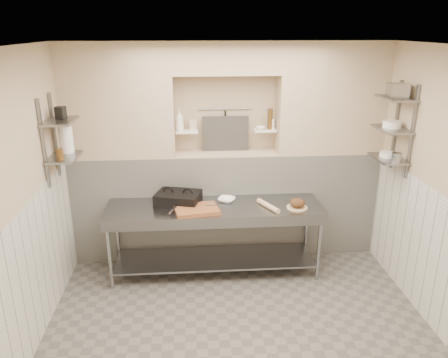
{
  "coord_description": "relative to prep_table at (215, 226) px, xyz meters",
  "views": [
    {
      "loc": [
        -0.44,
        -3.67,
        2.95
      ],
      "look_at": [
        -0.09,
        0.9,
        1.35
      ],
      "focal_mm": 35.0,
      "sensor_mm": 36.0,
      "label": 1
    }
  ],
  "objects": [
    {
      "name": "cutting_board",
      "position": [
        -0.22,
        -0.13,
        0.28
      ],
      "size": [
        0.56,
        0.43,
        0.05
      ],
      "primitive_type": "cube",
      "rotation": [
        0.0,
        0.0,
        0.18
      ],
      "color": "brown",
      "rests_on": "prep_table"
    },
    {
      "name": "bread_loaf",
      "position": [
        0.98,
        -0.12,
        0.33
      ],
      "size": [
        0.18,
        0.18,
        0.11
      ],
      "primitive_type": "ellipsoid",
      "color": "#4C2D19",
      "rests_on": "bread_board"
    },
    {
      "name": "splash_panel",
      "position": [
        0.19,
        0.67,
        1.0
      ],
      "size": [
        0.6,
        0.08,
        0.45
      ],
      "primitive_type": "cube",
      "rotation": [
        -0.14,
        0.0,
        0.0
      ],
      "color": "#383330",
      "rests_on": "alcove_sill"
    },
    {
      "name": "wall_left",
      "position": [
        -1.86,
        -1.18,
        0.76
      ],
      "size": [
        0.1,
        3.9,
        2.8
      ],
      "primitive_type": "cube",
      "color": "tan",
      "rests_on": "ground"
    },
    {
      "name": "wall_shelf_right_lower",
      "position": [
        2.03,
        -0.13,
        0.86
      ],
      "size": [
        0.3,
        0.5,
        0.02
      ],
      "primitive_type": "cube",
      "color": "slate",
      "rests_on": "wall_right"
    },
    {
      "name": "jar_left",
      "position": [
        -1.65,
        -0.28,
        1.03
      ],
      "size": [
        0.08,
        0.08,
        0.12
      ],
      "primitive_type": "cylinder",
      "color": "#4A2E10",
      "rests_on": "wall_shelf_left_lower"
    },
    {
      "name": "wall_shelf_right_upper",
      "position": [
        2.03,
        -0.13,
        1.56
      ],
      "size": [
        0.3,
        0.5,
        0.03
      ],
      "primitive_type": "cube",
      "color": "slate",
      "rests_on": "wall_right"
    },
    {
      "name": "mixing_bowl",
      "position": [
        0.16,
        0.15,
        0.28
      ],
      "size": [
        0.27,
        0.27,
        0.05
      ],
      "primitive_type": "imported",
      "rotation": [
        0.0,
        0.0,
        -0.42
      ],
      "color": "white",
      "rests_on": "prep_table"
    },
    {
      "name": "jar_alcove",
      "position": [
        -0.23,
        0.62,
        1.14
      ],
      "size": [
        0.09,
        0.09,
        0.13
      ],
      "primitive_type": "cube",
      "color": "tan",
      "rests_on": "alcove_shelf_left"
    },
    {
      "name": "prep_table",
      "position": [
        0.0,
        0.0,
        0.0
      ],
      "size": [
        2.6,
        0.7,
        0.9
      ],
      "color": "gray",
      "rests_on": "floor"
    },
    {
      "name": "wainscot_left",
      "position": [
        -1.8,
        -1.18,
        0.06
      ],
      "size": [
        0.02,
        3.9,
        1.4
      ],
      "primitive_type": "cube",
      "color": "silver",
      "rests_on": "floor"
    },
    {
      "name": "condiment_c",
      "position": [
        0.77,
        0.58,
        1.13
      ],
      "size": [
        0.08,
        0.08,
        0.13
      ],
      "primitive_type": "cylinder",
      "color": "white",
      "rests_on": "alcove_shelf_right"
    },
    {
      "name": "backwall_pillar_left",
      "position": [
        -1.14,
        0.57,
        1.46
      ],
      "size": [
        1.35,
        0.4,
        1.4
      ],
      "primitive_type": "cube",
      "color": "tan",
      "rests_on": "backwall_lower"
    },
    {
      "name": "condiment_b",
      "position": [
        0.74,
        0.57,
        1.2
      ],
      "size": [
        0.07,
        0.07,
        0.26
      ],
      "primitive_type": "cylinder",
      "color": "#4A2E10",
      "rests_on": "alcove_shelf_right"
    },
    {
      "name": "utensil_rail",
      "position": [
        0.19,
        0.74,
        1.31
      ],
      "size": [
        0.7,
        0.02,
        0.02
      ],
      "primitive_type": "cylinder",
      "rotation": [
        0.0,
        1.57,
        0.0
      ],
      "color": "gray",
      "rests_on": "wall_back"
    },
    {
      "name": "backwall_pillar_right",
      "position": [
        1.51,
        0.57,
        1.46
      ],
      "size": [
        1.35,
        0.4,
        1.4
      ],
      "primitive_type": "cube",
      "color": "tan",
      "rests_on": "backwall_lower"
    },
    {
      "name": "backwall_lower",
      "position": [
        0.19,
        0.57,
        0.06
      ],
      "size": [
        4.0,
        0.4,
        1.4
      ],
      "primitive_type": "cube",
      "color": "silver",
      "rests_on": "floor"
    },
    {
      "name": "shelf_rail_left_a",
      "position": [
        -1.79,
        0.07,
        1.16
      ],
      "size": [
        0.03,
        0.03,
        0.95
      ],
      "primitive_type": "cube",
      "color": "slate",
      "rests_on": "wall_left"
    },
    {
      "name": "bowl_right",
      "position": [
        2.03,
        -0.1,
        0.9
      ],
      "size": [
        0.18,
        0.18,
        0.05
      ],
      "primitive_type": "cylinder",
      "color": "white",
      "rests_on": "wall_shelf_right_lower"
    },
    {
      "name": "wall_shelf_left_lower",
      "position": [
        -1.65,
        -0.13,
        0.96
      ],
      "size": [
        0.3,
        0.5,
        0.02
      ],
      "primitive_type": "cube",
      "color": "slate",
      "rests_on": "wall_left"
    },
    {
      "name": "alcove_sill",
      "position": [
        0.19,
        0.57,
        0.77
      ],
      "size": [
        1.3,
        0.4,
        0.02
      ],
      "primitive_type": "cube",
      "color": "tan",
      "rests_on": "backwall_lower"
    },
    {
      "name": "wall_shelf_left_upper",
      "position": [
        -1.65,
        -0.13,
        1.36
      ],
      "size": [
        0.3,
        0.5,
        0.03
      ],
      "primitive_type": "cube",
      "color": "slate",
      "rests_on": "wall_left"
    },
    {
      "name": "bottle_soap",
      "position": [
        -0.4,
        0.56,
        1.2
      ],
      "size": [
        0.14,
        0.14,
        0.27
      ],
      "primitive_type": "imported",
      "rotation": [
        0.0,
        0.0,
        -0.4
      ],
      "color": "white",
      "rests_on": "alcove_shelf_left"
    },
    {
      "name": "alcove_shelf_left",
      "position": [
        -0.31,
        0.57,
        1.06
      ],
      "size": [
        0.28,
        0.16,
        0.02
      ],
      "primitive_type": "cube",
      "color": "white",
      "rests_on": "backwall_lower"
    },
    {
      "name": "box_left_upper",
      "position": [
        -1.65,
        -0.07,
        1.44
      ],
      "size": [
        0.11,
        0.11,
        0.13
      ],
      "primitive_type": "cube",
      "rotation": [
        0.0,
        0.0,
        -0.24
      ],
      "color": "black",
      "rests_on": "wall_shelf_left_upper"
    },
    {
      "name": "jug_left",
      "position": [
        -1.65,
        0.01,
        1.12
      ],
      "size": [
        0.15,
        0.15,
        0.3
      ],
      "primitive_type": "cylinder",
      "color": "white",
      "rests_on": "wall_shelf_left_lower"
    },
    {
      "name": "shelf_rail_right_a",
      "position": [
        2.16,
        0.07,
        1.21
      ],
      "size": [
        0.03,
        0.03,
        1.05
      ],
      "primitive_type": "cube",
      "color": "slate",
      "rests_on": "wall_right"
    },
    {
      "name": "bowl_right_mid",
      "position": [
        2.03,
        -0.11,
        1.26
      ],
      "size": [
        0.21,
        0.21,
        0.08
      ],
      "primitive_type": "cylinder",
      "color": "white",
      "rests_on": "wall_shelf_right_mid"
    },
    {
      "name": "wall_back",
      "position": [
        0.19,
        0.82,
        0.76
      ],
      "size": [
        4.0,
        0.1,
        2.8
      ],
      "primitive_type": "cube",
      "color": "tan",
      "rests_on": "ground"
    },
    {
      "name": "basket_right",
      "position": [
        2.03,
        -0.15,
        1.64
      ],
      "size": [
        0.22,
        0.25,
        0.15
      ],
      "primitive_type": "cube",
      "rotation": [
        0.0,
        0.0,
        -0.11
      ],
      "color": "gray",
      "rests_on": "wall_shelf_right_upper"
    },
    {
      "name": "shelf_rail_right_b",
      "position": [
        2.16,
        -0.33,
        1.21
      ],
      "size": [
        0.03,
        0.03,
        1.05
      ],
      "primitive_type": "cube",
      "color": "slate",
      "rests_on": "wall_right"
    },
    {
      "name": "canister_right",
      "position": [
        2.03,
        -0.33,
        0.92
      ],
      "size": [
        0.11,
        0.11,
        0.11
      ],
      "primitive_type": "cylinder",
      "color": "gray",
      "rests_on": "wall_shelf_right_lower"
    },
    {
      "name": "floor",
      "position": [
        0.19,
        -1.18,
        -0.69
      ],
      "size": [
        4.0,
        3.9,
        0.1
      ],
      "primitive_type": "cube",
      "color": "#615C56",
      "rests_on": "ground"
    },
    {
      "name": "shelf_rail_left_b",
      "position": [
        -1.79,
        -0.33,
        1.16
      ],
      "size": [
        0.03,
        0.03,
        0.95
      ],
      "primitive_type": "cube",
      "color": "slate",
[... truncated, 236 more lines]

